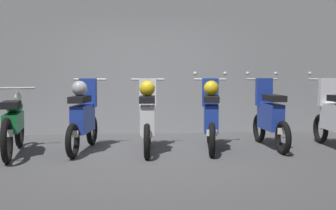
# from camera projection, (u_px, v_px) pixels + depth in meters

# --- Properties ---
(ground_plane) EXTENTS (80.00, 80.00, 0.00)m
(ground_plane) POSITION_uv_depth(u_px,v_px,m) (149.00, 159.00, 6.17)
(ground_plane) COLOR #4C4C4F
(back_wall) EXTENTS (16.31, 0.30, 3.37)m
(back_wall) POSITION_uv_depth(u_px,v_px,m) (143.00, 53.00, 8.71)
(back_wall) COLOR gray
(back_wall) RESTS_ON ground
(motorbike_slot_2) EXTENTS (0.56, 1.95, 1.03)m
(motorbike_slot_2) POSITION_uv_depth(u_px,v_px,m) (14.00, 123.00, 6.45)
(motorbike_slot_2) COLOR black
(motorbike_slot_2) RESTS_ON ground
(motorbike_slot_3) EXTENTS (0.56, 1.67, 1.18)m
(motorbike_slot_3) POSITION_uv_depth(u_px,v_px,m) (83.00, 116.00, 6.72)
(motorbike_slot_3) COLOR black
(motorbike_slot_3) RESTS_ON ground
(motorbike_slot_4) EXTENTS (0.56, 1.68, 1.18)m
(motorbike_slot_4) POSITION_uv_depth(u_px,v_px,m) (148.00, 117.00, 6.69)
(motorbike_slot_4) COLOR black
(motorbike_slot_4) RESTS_ON ground
(motorbike_slot_5) EXTENTS (0.58, 1.67, 1.29)m
(motorbike_slot_5) POSITION_uv_depth(u_px,v_px,m) (211.00, 116.00, 6.84)
(motorbike_slot_5) COLOR black
(motorbike_slot_5) RESTS_ON ground
(motorbike_slot_6) EXTENTS (0.59, 1.68, 1.29)m
(motorbike_slot_6) POSITION_uv_depth(u_px,v_px,m) (270.00, 117.00, 7.04)
(motorbike_slot_6) COLOR black
(motorbike_slot_6) RESTS_ON ground
(motorbike_slot_7) EXTENTS (0.59, 1.68, 1.29)m
(motorbike_slot_7) POSITION_uv_depth(u_px,v_px,m) (334.00, 117.00, 6.94)
(motorbike_slot_7) COLOR black
(motorbike_slot_7) RESTS_ON ground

